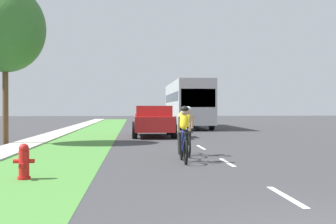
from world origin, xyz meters
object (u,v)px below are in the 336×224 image
at_px(cyclist_trailing, 187,130).
at_px(street_tree_near, 5,29).
at_px(fire_hydrant_red, 24,162).
at_px(pickup_red, 153,121).
at_px(cyclist_lead, 183,133).
at_px(bus_silver, 187,102).

height_order(cyclist_trailing, street_tree_near, street_tree_near).
distance_m(fire_hydrant_red, pickup_red, 13.96).
xyz_separation_m(cyclist_lead, bus_silver, (2.78, 21.39, 1.17)).
relative_size(cyclist_lead, pickup_red, 0.34).
relative_size(bus_silver, street_tree_near, 1.72).
distance_m(bus_silver, street_tree_near, 17.77).
bearing_deg(bus_silver, street_tree_near, -123.07).
distance_m(fire_hydrant_red, bus_silver, 24.90).
bearing_deg(bus_silver, cyclist_lead, -97.41).
bearing_deg(street_tree_near, pickup_red, 33.45).
height_order(cyclist_lead, bus_silver, bus_silver).
distance_m(cyclist_lead, bus_silver, 21.60).
height_order(fire_hydrant_red, cyclist_lead, cyclist_lead).
bearing_deg(fire_hydrant_red, cyclist_lead, 34.84).
bearing_deg(bus_silver, cyclist_trailing, -97.18).
relative_size(cyclist_trailing, pickup_red, 0.34).
xyz_separation_m(cyclist_lead, pickup_red, (-0.35, 10.94, 0.02)).
bearing_deg(cyclist_trailing, pickup_red, 94.02).
bearing_deg(pickup_red, cyclist_trailing, -85.98).
relative_size(fire_hydrant_red, street_tree_near, 0.11).
height_order(cyclist_lead, pickup_red, pickup_red).
xyz_separation_m(bus_silver, street_tree_near, (-9.57, -14.70, 2.89)).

